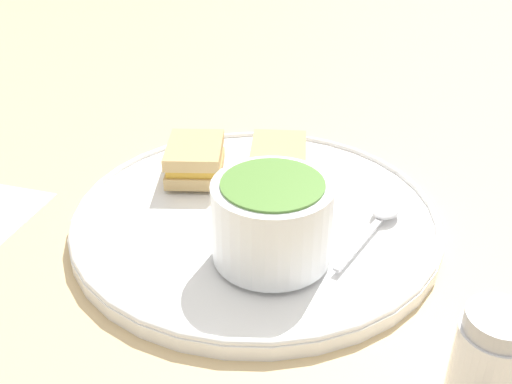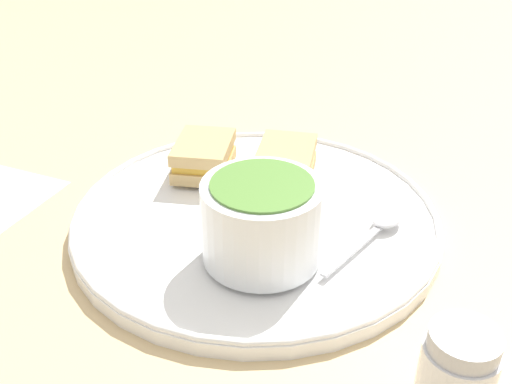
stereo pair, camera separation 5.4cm
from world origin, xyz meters
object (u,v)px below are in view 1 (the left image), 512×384
object	(u,v)px
sandwich_half_far	(195,159)
sandwich_half_near	(278,160)
spoon	(382,215)
soup_bowl	(272,220)
salt_shaker	(488,365)

from	to	relation	value
sandwich_half_far	sandwich_half_near	bearing A→B (deg)	-83.91
spoon	sandwich_half_near	bearing A→B (deg)	81.66
sandwich_half_near	sandwich_half_far	distance (m)	0.08
soup_bowl	sandwich_half_far	world-z (taller)	soup_bowl
sandwich_half_near	salt_shaker	size ratio (longest dim) A/B	0.95
sandwich_half_near	soup_bowl	bearing A→B (deg)	-176.48
soup_bowl	salt_shaker	world-z (taller)	soup_bowl
spoon	sandwich_half_far	distance (m)	0.19
soup_bowl	sandwich_half_near	world-z (taller)	soup_bowl
spoon	salt_shaker	bearing A→B (deg)	-138.52
spoon	salt_shaker	world-z (taller)	salt_shaker
sandwich_half_near	spoon	bearing A→B (deg)	-123.89
soup_bowl	salt_shaker	bearing A→B (deg)	-129.46
soup_bowl	sandwich_half_near	size ratio (longest dim) A/B	1.29
soup_bowl	sandwich_half_far	xyz separation A→B (m)	(0.13, 0.09, -0.02)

